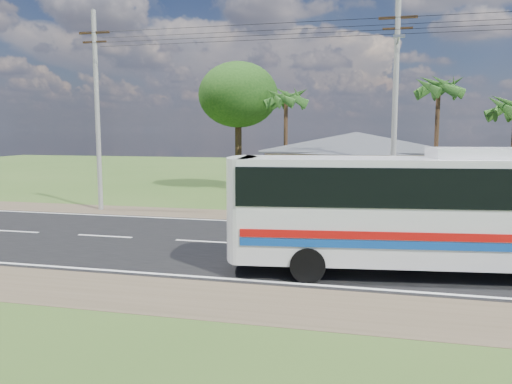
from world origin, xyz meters
TOP-DOWN VIEW (x-y plane):
  - ground at (0.00, 0.00)m, footprint 120.00×120.00m
  - road at (0.00, 0.00)m, footprint 120.00×16.00m
  - house at (1.00, 13.00)m, footprint 12.40×10.00m
  - utility_poles at (2.67, 6.49)m, footprint 32.80×2.22m
  - palm_mid at (6.00, 15.50)m, footprint 2.80×2.80m
  - palm_far at (-4.00, 16.00)m, footprint 2.80×2.80m
  - tree_behind_house at (-8.00, 18.00)m, footprint 6.00×6.00m
  - coach_bus at (4.30, -2.65)m, footprint 13.05×4.30m

SIDE VIEW (x-z plane):
  - ground at x=0.00m, z-range 0.00..0.00m
  - road at x=0.00m, z-range -0.01..0.02m
  - coach_bus at x=4.30m, z-range 0.29..4.26m
  - house at x=1.00m, z-range 0.14..5.14m
  - utility_poles at x=2.67m, z-range 0.27..11.27m
  - palm_far at x=-4.00m, z-range 2.83..10.53m
  - tree_behind_house at x=-8.00m, z-range 2.31..11.92m
  - palm_mid at x=6.00m, z-range 3.06..11.26m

